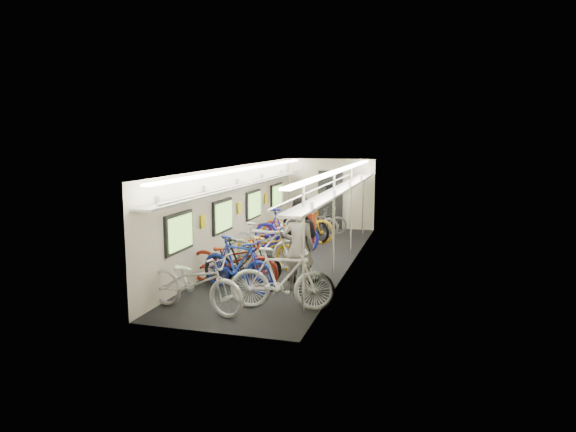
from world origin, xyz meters
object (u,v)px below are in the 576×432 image
Objects in this scene: bicycle_1 at (237,264)px; backpack at (309,221)px; passenger_mid at (299,239)px; bicycle_0 at (195,282)px; passenger_near at (298,248)px.

bicycle_1 is 1.95m from backpack.
bicycle_0 is at bearing 60.90° from passenger_mid.
bicycle_0 is 2.78m from passenger_mid.
passenger_mid is at bearing -14.82° from bicycle_0.
backpack is (1.17, 1.39, 0.72)m from bicycle_1.
passenger_mid is at bearing -90.18° from backpack.
backpack is (1.44, 2.78, 0.73)m from bicycle_0.
passenger_near is 4.68× the size of backpack.
passenger_near is (1.19, 0.39, 0.32)m from bicycle_1.
bicycle_1 is (0.27, 1.39, 0.01)m from bicycle_0.
bicycle_1 is 1.06× the size of passenger_near.
bicycle_0 is at bearing -171.36° from bicycle_1.
bicycle_0 is 1.11× the size of passenger_mid.
backpack reaches higher than bicycle_1.
bicycle_0 is 1.11× the size of bicycle_1.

